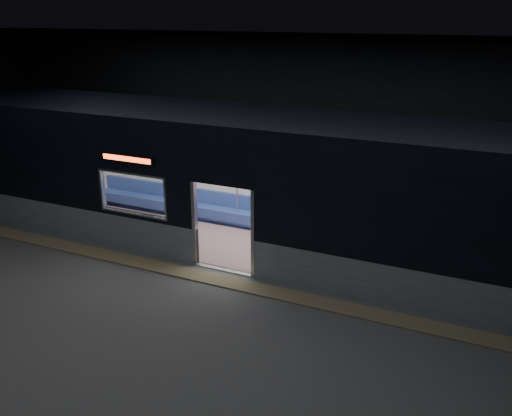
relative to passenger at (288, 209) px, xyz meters
The scene contains 7 objects.
station_floor 3.67m from the passenger, 99.16° to the right, with size 24.00×14.00×0.01m, color #47494C.
station_envelope 4.62m from the passenger, 99.16° to the right, with size 24.00×14.00×5.00m.
tactile_strip 3.14m from the passenger, 100.81° to the right, with size 22.80×0.50×0.03m, color #8C7F59.
metro_car 1.58m from the passenger, 119.73° to the right, with size 18.00×3.04×3.35m.
passenger is the anchor object (origin of this frame).
handbag 0.23m from the passenger, 86.82° to the right, with size 0.25×0.22×0.13m, color black.
transit_map 1.25m from the passenger, 17.46° to the left, with size 0.99×0.03×0.65m, color white.
Camera 1 is at (5.33, -8.80, 5.61)m, focal length 38.00 mm.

